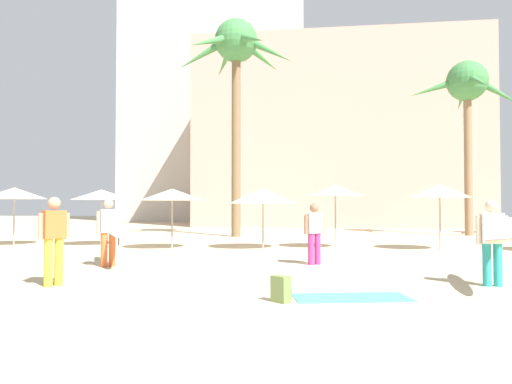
{
  "coord_description": "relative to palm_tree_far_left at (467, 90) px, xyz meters",
  "views": [
    {
      "loc": [
        1.12,
        -5.78,
        1.55
      ],
      "look_at": [
        -0.31,
        5.08,
        1.85
      ],
      "focal_mm": 33.97,
      "sensor_mm": 36.0,
      "label": 1
    }
  ],
  "objects": [
    {
      "name": "ground",
      "position": [
        -8.73,
        -20.35,
        -7.51
      ],
      "size": [
        120.0,
        120.0,
        0.0
      ],
      "primitive_type": "plane",
      "color": "#C6B28C"
    },
    {
      "name": "hotel_pink",
      "position": [
        -6.3,
        11.54,
        -0.6
      ],
      "size": [
        20.79,
        8.73,
        13.81
      ],
      "primitive_type": "cube",
      "color": "#DB9989",
      "rests_on": "ground"
    },
    {
      "name": "hotel_tower_gray",
      "position": [
        -17.92,
        21.05,
        6.41
      ],
      "size": [
        17.31,
        8.28,
        27.83
      ],
      "primitive_type": "cube",
      "color": "#BCB7AD",
      "rests_on": "ground"
    },
    {
      "name": "palm_tree_far_left",
      "position": [
        0.0,
        0.0,
        0.0
      ],
      "size": [
        5.9,
        5.96,
        9.05
      ],
      "color": "#896B4C",
      "rests_on": "ground"
    },
    {
      "name": "palm_tree_left",
      "position": [
        -11.73,
        -2.48,
        1.53
      ],
      "size": [
        6.05,
        5.67,
        10.88
      ],
      "color": "brown",
      "rests_on": "ground"
    },
    {
      "name": "cafe_umbrella_0",
      "position": [
        -7.05,
        -8.36,
        -5.42
      ],
      "size": [
        2.08,
        2.08,
        2.29
      ],
      "color": "gray",
      "rests_on": "ground"
    },
    {
      "name": "cafe_umbrella_1",
      "position": [
        -16.03,
        -8.28,
        -5.55
      ],
      "size": [
        2.33,
        2.33,
        2.16
      ],
      "color": "gray",
      "rests_on": "ground"
    },
    {
      "name": "cafe_umbrella_3",
      "position": [
        -3.46,
        -8.58,
        -5.46
      ],
      "size": [
        2.09,
        2.09,
        2.29
      ],
      "color": "gray",
      "rests_on": "ground"
    },
    {
      "name": "cafe_umbrella_4",
      "position": [
        -19.39,
        -8.73,
        -5.49
      ],
      "size": [
        2.43,
        2.43,
        2.24
      ],
      "color": "gray",
      "rests_on": "ground"
    },
    {
      "name": "cafe_umbrella_5",
      "position": [
        -12.85,
        -9.35,
        -5.57
      ],
      "size": [
        2.31,
        2.31,
        2.14
      ],
      "color": "gray",
      "rests_on": "ground"
    },
    {
      "name": "cafe_umbrella_6",
      "position": [
        -9.63,
        -8.86,
        -5.62
      ],
      "size": [
        2.47,
        2.47,
        2.15
      ],
      "color": "gray",
      "rests_on": "ground"
    },
    {
      "name": "beach_towel",
      "position": [
        -7.08,
        -17.86,
        -7.5
      ],
      "size": [
        2.06,
        1.23,
        0.01
      ],
      "primitive_type": "cube",
      "rotation": [
        0.0,
        0.0,
        0.21
      ],
      "color": "#4CC6D6",
      "rests_on": "ground"
    },
    {
      "name": "backpack",
      "position": [
        -8.22,
        -18.38,
        -7.3
      ],
      "size": [
        0.35,
        0.35,
        0.42
      ],
      "rotation": [
        0.0,
        0.0,
        0.88
      ],
      "color": "olive",
      "rests_on": "ground"
    },
    {
      "name": "person_mid_left",
      "position": [
        -4.33,
        -16.44,
        -6.6
      ],
      "size": [
        0.6,
        2.96,
        1.66
      ],
      "rotation": [
        0.0,
        0.0,
        4.73
      ],
      "color": "teal",
      "rests_on": "ground"
    },
    {
      "name": "person_near_right",
      "position": [
        -12.9,
        -14.39,
        -6.58
      ],
      "size": [
        1.79,
        2.78,
        1.71
      ],
      "rotation": [
        0.0,
        0.0,
        2.23
      ],
      "color": "orange",
      "rests_on": "ground"
    },
    {
      "name": "person_far_left",
      "position": [
        -7.75,
        -13.36,
        -6.63
      ],
      "size": [
        0.56,
        0.41,
        1.6
      ],
      "rotation": [
        0.0,
        0.0,
        5.28
      ],
      "color": "#B7337F",
      "rests_on": "ground"
    },
    {
      "name": "person_far_right",
      "position": [
        -12.68,
        -17.4,
        -6.57
      ],
      "size": [
        0.46,
        0.53,
        1.71
      ],
      "rotation": [
        0.0,
        0.0,
        2.45
      ],
      "color": "gold",
      "rests_on": "ground"
    }
  ]
}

